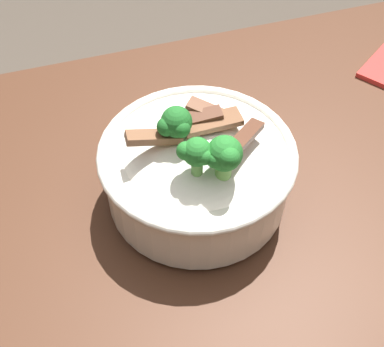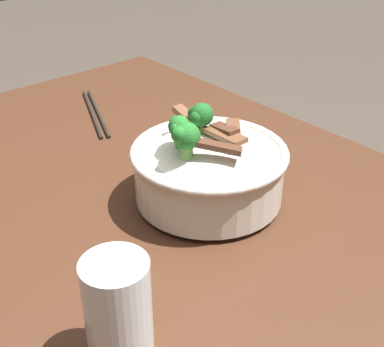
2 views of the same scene
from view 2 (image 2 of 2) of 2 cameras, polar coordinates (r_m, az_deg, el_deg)
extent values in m
cube|color=#472819|center=(0.77, -3.71, -7.32)|extent=(1.27, 0.89, 0.04)
cube|color=#472819|center=(1.54, -5.17, -4.00)|extent=(0.07, 0.07, 0.77)
cylinder|color=silver|center=(0.82, 1.75, -2.66)|extent=(0.09, 0.09, 0.01)
cylinder|color=silver|center=(0.79, 1.80, -0.11)|extent=(0.22, 0.22, 0.08)
torus|color=silver|center=(0.78, 1.85, 2.31)|extent=(0.23, 0.23, 0.01)
ellipsoid|color=white|center=(0.78, 1.83, 1.55)|extent=(0.18, 0.18, 0.07)
cube|color=brown|center=(0.76, 4.43, 4.65)|extent=(0.05, 0.05, 0.02)
cube|color=#563323|center=(0.77, 3.35, 4.77)|extent=(0.05, 0.02, 0.01)
cube|color=#563323|center=(0.71, 2.75, 2.88)|extent=(0.06, 0.05, 0.02)
cube|color=brown|center=(0.75, 3.53, 4.11)|extent=(0.07, 0.03, 0.01)
cube|color=brown|center=(0.79, -0.31, 5.91)|extent=(0.06, 0.02, 0.02)
cylinder|color=#5B9947|center=(0.75, -1.35, 3.42)|extent=(0.01, 0.01, 0.03)
sphere|color=#237028|center=(0.74, -1.37, 5.01)|extent=(0.03, 0.03, 0.03)
sphere|color=#237028|center=(0.75, -1.67, 5.44)|extent=(0.02, 0.02, 0.02)
sphere|color=#237028|center=(0.73, -1.69, 4.74)|extent=(0.02, 0.02, 0.02)
cylinder|color=#6BA84C|center=(0.72, -0.46, 2.30)|extent=(0.02, 0.02, 0.02)
sphere|color=#237028|center=(0.71, -0.47, 3.95)|extent=(0.04, 0.04, 0.04)
sphere|color=#237028|center=(0.72, -1.41, 4.17)|extent=(0.02, 0.02, 0.02)
sphere|color=#237028|center=(0.70, -1.11, 4.02)|extent=(0.02, 0.02, 0.02)
cylinder|color=#5B9947|center=(0.78, 1.02, 4.65)|extent=(0.01, 0.01, 0.03)
sphere|color=#1E6023|center=(0.77, 1.04, 6.26)|extent=(0.03, 0.03, 0.03)
sphere|color=#1E6023|center=(0.78, 0.30, 6.40)|extent=(0.02, 0.02, 0.02)
sphere|color=#1E6023|center=(0.76, 0.49, 5.97)|extent=(0.02, 0.02, 0.02)
cylinder|color=white|center=(0.56, -7.85, -14.29)|extent=(0.07, 0.07, 0.12)
cylinder|color=silver|center=(0.57, -7.66, -16.10)|extent=(0.06, 0.06, 0.06)
cylinder|color=#28231E|center=(1.11, -10.57, 6.30)|extent=(0.22, 0.10, 0.01)
cylinder|color=#28231E|center=(1.11, -9.95, 6.39)|extent=(0.22, 0.10, 0.01)
camera|label=1|loc=(0.64, -38.18, 29.81)|focal=47.03mm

